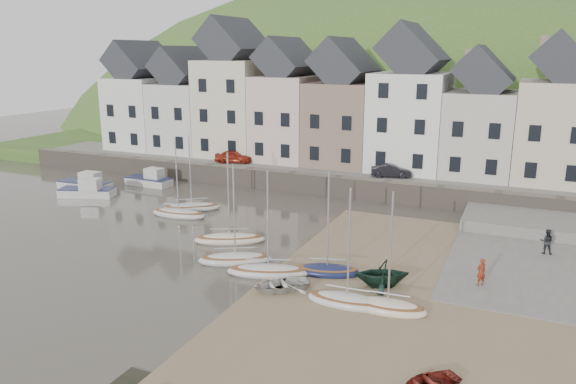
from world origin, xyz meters
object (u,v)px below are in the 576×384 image
at_px(sailboat_0, 192,207).
at_px(person_red, 481,272).
at_px(person_dark, 547,241).
at_px(rowboat_white, 281,284).
at_px(car_right, 391,171).
at_px(rowboat_green, 382,273).
at_px(car_left, 233,157).
at_px(rowboat_red, 429,383).

xyz_separation_m(sailboat_0, person_red, (22.57, -6.21, 0.62)).
bearing_deg(person_dark, sailboat_0, 0.04).
xyz_separation_m(rowboat_white, car_right, (0.51, 22.37, 1.80)).
bearing_deg(car_right, person_red, -167.81).
bearing_deg(rowboat_green, car_left, -160.35).
distance_m(rowboat_white, person_dark, 17.33).
height_order(rowboat_red, car_left, car_left).
height_order(rowboat_red, person_red, person_red).
relative_size(person_dark, car_right, 0.46).
bearing_deg(person_dark, person_red, 62.64).
relative_size(sailboat_0, rowboat_green, 2.16).
xyz_separation_m(rowboat_red, car_left, (-24.16, 28.24, 1.90)).
relative_size(sailboat_0, rowboat_red, 2.47).
height_order(sailboat_0, rowboat_red, sailboat_0).
bearing_deg(rowboat_white, rowboat_green, 78.35).
bearing_deg(car_right, rowboat_red, -179.07).
xyz_separation_m(rowboat_red, person_red, (0.92, 10.65, 0.56)).
height_order(car_left, car_right, car_left).
bearing_deg(person_red, car_left, -76.15).
bearing_deg(rowboat_green, person_red, 88.26).
bearing_deg(car_right, sailboat_0, 114.98).
xyz_separation_m(car_left, car_right, (15.91, 0.00, -0.04)).
xyz_separation_m(rowboat_green, rowboat_red, (3.98, -8.45, -0.51)).
height_order(rowboat_green, car_left, car_left).
distance_m(rowboat_white, rowboat_red, 10.54).
xyz_separation_m(rowboat_white, rowboat_green, (4.78, 2.59, 0.45)).
distance_m(sailboat_0, car_left, 11.81).
height_order(rowboat_green, person_dark, person_dark).
bearing_deg(car_left, sailboat_0, 175.29).
bearing_deg(sailboat_0, person_dark, 1.01).
distance_m(car_left, car_right, 15.91).
bearing_deg(rowboat_white, sailboat_0, -170.53).
relative_size(rowboat_white, person_dark, 1.91).
bearing_deg(car_left, person_red, -142.22).
height_order(person_dark, car_right, car_right).
bearing_deg(car_left, rowboat_green, -151.62).
relative_size(rowboat_green, car_left, 0.80).
height_order(sailboat_0, rowboat_green, sailboat_0).
relative_size(person_red, car_left, 0.41).
height_order(sailboat_0, car_right, sailboat_0).
bearing_deg(rowboat_white, rowboat_red, 16.16).
bearing_deg(car_right, car_left, 74.65).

